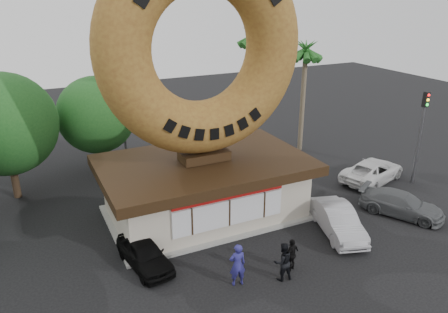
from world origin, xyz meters
name	(u,v)px	position (x,y,z in m)	size (l,w,h in m)	color
ground	(258,271)	(0.00, 0.00, 0.00)	(90.00, 90.00, 0.00)	black
donut_shop	(205,186)	(0.00, 5.98, 1.77)	(11.20, 7.20, 3.80)	#BBAD9F
giant_donut	(202,49)	(0.00, 6.00, 9.20)	(10.79, 10.79, 2.75)	olive
tree_west	(5,124)	(-9.50, 13.00, 4.64)	(6.00, 6.00, 7.65)	#473321
tree_mid	(96,115)	(-4.00, 15.00, 4.02)	(5.20, 5.20, 6.63)	#473321
palm_near	(254,41)	(7.50, 14.00, 8.41)	(2.60, 2.60, 9.75)	#726651
palm_far	(306,54)	(11.00, 12.50, 7.48)	(2.60, 2.60, 8.75)	#726651
street_lamp	(124,102)	(-1.86, 16.00, 4.48)	(2.11, 0.20, 8.00)	#59595E
traffic_signal	(421,126)	(14.00, 3.99, 3.87)	(0.30, 0.38, 6.07)	#59595E
person_left	(237,265)	(-1.26, -0.40, 0.99)	(0.72, 0.47, 1.98)	navy
person_center	(283,262)	(0.68, -0.94, 0.90)	(0.87, 0.68, 1.80)	black
person_right	(292,255)	(1.42, -0.53, 0.79)	(0.93, 0.39, 1.59)	black
car_black	(144,254)	(-4.47, 2.64, 0.65)	(1.53, 3.79, 1.29)	black
car_silver	(338,221)	(5.37, 1.09, 0.74)	(1.56, 4.49, 1.48)	#9E9EA3
car_grey	(402,204)	(9.91, 1.12, 0.66)	(1.85, 4.55, 1.32)	#5B5E61
car_white	(372,171)	(11.77, 5.37, 0.71)	(2.36, 5.13, 1.43)	silver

